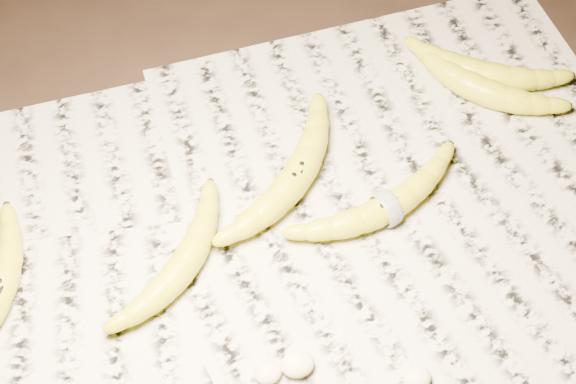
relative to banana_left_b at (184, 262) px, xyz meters
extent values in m
plane|color=black|center=(0.13, 0.00, -0.03)|extent=(3.00, 3.00, 0.00)
cube|color=#B3AE99|center=(0.13, -0.01, -0.02)|extent=(0.90, 0.70, 0.01)
torus|color=white|center=(0.23, 0.01, 0.00)|extent=(0.02, 0.04, 0.04)
ellipsoid|color=beige|center=(0.09, -0.14, -0.01)|extent=(0.03, 0.03, 0.02)
ellipsoid|color=beige|center=(0.06, -0.14, -0.01)|extent=(0.03, 0.02, 0.02)
ellipsoid|color=beige|center=(0.20, -0.18, -0.01)|extent=(0.03, 0.02, 0.02)
camera|label=1|loc=(0.00, -0.43, 0.75)|focal=50.00mm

